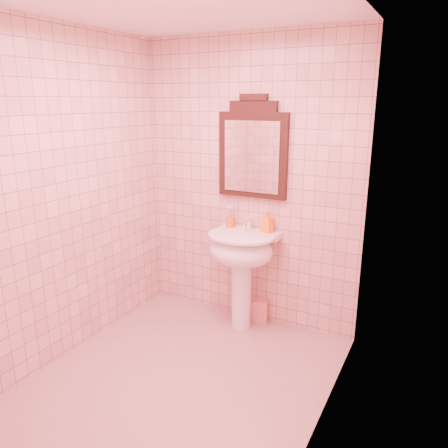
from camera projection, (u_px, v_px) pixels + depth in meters
The scene contains 8 objects.
floor at pixel (184, 377), 3.21m from camera, with size 2.20×2.20×0.00m, color tan.
back_wall at pixel (249, 185), 3.80m from camera, with size 2.00×0.02×2.50m, color beige.
pedestal_sink at pixel (241, 257), 3.75m from camera, with size 0.58×0.58×0.86m.
faucet at pixel (248, 224), 3.79m from camera, with size 0.04×0.16×0.11m.
mirror at pixel (253, 151), 3.68m from camera, with size 0.62×0.06×0.86m.
toothbrush_cup at pixel (230, 222), 3.90m from camera, with size 0.08×0.08×0.18m.
soap_dispenser at pixel (267, 222), 3.73m from camera, with size 0.08×0.09×0.19m, color orange.
towel at pixel (258, 310), 4.00m from camera, with size 0.17×0.11×0.21m, color #DF8385.
Camera 1 is at (1.55, -2.33, 1.96)m, focal length 35.00 mm.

